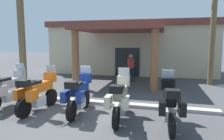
# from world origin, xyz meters

# --- Properties ---
(ground_plane) EXTENTS (80.00, 80.00, 0.00)m
(ground_plane) POSITION_xyz_m (0.00, 0.00, 0.00)
(ground_plane) COLOR #424244
(motel_building) EXTENTS (13.39, 10.51, 4.13)m
(motel_building) POSITION_xyz_m (-0.08, 11.25, 2.12)
(motel_building) COLOR beige
(motel_building) RESTS_ON ground_plane
(motorcycle_silver) EXTENTS (0.72, 2.21, 1.61)m
(motorcycle_silver) POSITION_xyz_m (-3.03, 0.29, 0.70)
(motorcycle_silver) COLOR black
(motorcycle_silver) RESTS_ON ground_plane
(motorcycle_orange) EXTENTS (0.72, 2.21, 1.61)m
(motorcycle_orange) POSITION_xyz_m (-1.49, 0.04, 0.70)
(motorcycle_orange) COLOR black
(motorcycle_orange) RESTS_ON ground_plane
(motorcycle_blue) EXTENTS (0.74, 2.21, 1.61)m
(motorcycle_blue) POSITION_xyz_m (0.05, 0.22, 0.70)
(motorcycle_blue) COLOR black
(motorcycle_blue) RESTS_ON ground_plane
(motorcycle_cream) EXTENTS (0.73, 2.21, 1.61)m
(motorcycle_cream) POSITION_xyz_m (1.60, 0.01, 0.70)
(motorcycle_cream) COLOR black
(motorcycle_cream) RESTS_ON ground_plane
(motorcycle_black) EXTENTS (0.74, 2.21, 1.61)m
(motorcycle_black) POSITION_xyz_m (3.14, -0.13, 0.70)
(motorcycle_black) COLOR black
(motorcycle_black) RESTS_ON ground_plane
(pedestrian) EXTENTS (0.44, 0.36, 1.77)m
(pedestrian) POSITION_xyz_m (0.66, 6.74, 1.03)
(pedestrian) COLOR black
(pedestrian) RESTS_ON ground_plane
(curb_strip) EXTENTS (9.72, 0.36, 0.12)m
(curb_strip) POSITION_xyz_m (0.05, 1.52, 0.06)
(curb_strip) COLOR #ADA89E
(curb_strip) RESTS_ON ground_plane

